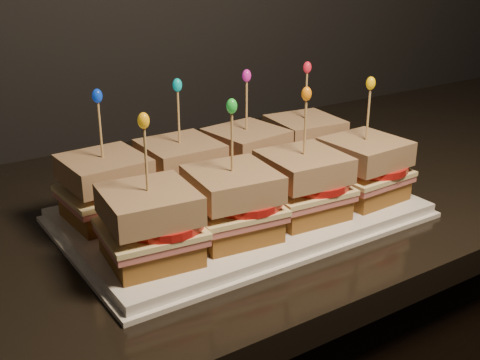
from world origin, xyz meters
TOP-DOWN VIEW (x-y plane):
  - granite_slab at (0.23, 1.70)m, footprint 2.28×0.63m
  - platter at (-0.01, 1.61)m, footprint 0.44×0.27m
  - platter_rim at (-0.01, 1.61)m, footprint 0.45×0.28m
  - sandwich_0_bread_bot at (-0.17, 1.67)m, footprint 0.09×0.09m
  - sandwich_0_ham at (-0.17, 1.67)m, footprint 0.10×0.10m
  - sandwich_0_cheese at (-0.17, 1.67)m, footprint 0.11×0.10m
  - sandwich_0_tomato at (-0.15, 1.67)m, footprint 0.09×0.09m
  - sandwich_0_bread_top at (-0.17, 1.67)m, footprint 0.10×0.10m
  - sandwich_0_pick at (-0.17, 1.67)m, footprint 0.00×0.00m
  - sandwich_0_frill at (-0.17, 1.67)m, footprint 0.01×0.01m
  - sandwich_1_bread_bot at (-0.06, 1.67)m, footprint 0.09×0.09m
  - sandwich_1_ham at (-0.06, 1.67)m, footprint 0.10×0.10m
  - sandwich_1_cheese at (-0.06, 1.67)m, footprint 0.10×0.10m
  - sandwich_1_tomato at (-0.05, 1.67)m, footprint 0.09×0.09m
  - sandwich_1_bread_top at (-0.06, 1.67)m, footprint 0.09×0.09m
  - sandwich_1_pick at (-0.06, 1.67)m, footprint 0.00×0.00m
  - sandwich_1_frill at (-0.06, 1.67)m, footprint 0.01×0.01m
  - sandwich_2_bread_bot at (0.04, 1.67)m, footprint 0.10×0.10m
  - sandwich_2_ham at (0.04, 1.67)m, footprint 0.11×0.11m
  - sandwich_2_cheese at (0.04, 1.67)m, footprint 0.11×0.11m
  - sandwich_2_tomato at (0.05, 1.67)m, footprint 0.09×0.09m
  - sandwich_2_bread_top at (0.04, 1.67)m, footprint 0.10×0.10m
  - sandwich_2_pick at (0.04, 1.67)m, footprint 0.00×0.00m
  - sandwich_2_frill at (0.04, 1.67)m, footprint 0.01×0.01m
  - sandwich_3_bread_bot at (0.15, 1.67)m, footprint 0.10×0.10m
  - sandwich_3_ham at (0.15, 1.67)m, footprint 0.11×0.11m
  - sandwich_3_cheese at (0.15, 1.67)m, footprint 0.11×0.11m
  - sandwich_3_tomato at (0.16, 1.67)m, footprint 0.09×0.09m
  - sandwich_3_bread_top at (0.15, 1.67)m, footprint 0.10×0.10m
  - sandwich_3_pick at (0.15, 1.67)m, footprint 0.00×0.00m
  - sandwich_3_frill at (0.15, 1.67)m, footprint 0.01×0.01m
  - sandwich_4_bread_bot at (-0.17, 1.55)m, footprint 0.10×0.10m
  - sandwich_4_ham at (-0.17, 1.55)m, footprint 0.11×0.11m
  - sandwich_4_cheese at (-0.17, 1.55)m, footprint 0.11×0.11m
  - sandwich_4_tomato at (-0.15, 1.54)m, footprint 0.09×0.09m
  - sandwich_4_bread_top at (-0.17, 1.55)m, footprint 0.10×0.10m
  - sandwich_4_pick at (-0.17, 1.55)m, footprint 0.00×0.00m
  - sandwich_4_frill at (-0.17, 1.55)m, footprint 0.01×0.01m
  - sandwich_5_bread_bot at (-0.06, 1.55)m, footprint 0.10×0.10m
  - sandwich_5_ham at (-0.06, 1.55)m, footprint 0.11×0.11m
  - sandwich_5_cheese at (-0.06, 1.55)m, footprint 0.11×0.11m
  - sandwich_5_tomato at (-0.05, 1.54)m, footprint 0.09×0.09m
  - sandwich_5_bread_top at (-0.06, 1.55)m, footprint 0.10×0.10m
  - sandwich_5_pick at (-0.06, 1.55)m, footprint 0.00×0.00m
  - sandwich_5_frill at (-0.06, 1.55)m, footprint 0.01×0.01m
  - sandwich_6_bread_bot at (0.04, 1.55)m, footprint 0.10×0.10m
  - sandwich_6_ham at (0.04, 1.55)m, footprint 0.11×0.10m
  - sandwich_6_cheese at (0.04, 1.55)m, footprint 0.11×0.10m
  - sandwich_6_tomato at (0.05, 1.54)m, footprint 0.09×0.09m
  - sandwich_6_bread_top at (0.04, 1.55)m, footprint 0.10×0.10m
  - sandwich_6_pick at (0.04, 1.55)m, footprint 0.00×0.00m
  - sandwich_6_frill at (0.04, 1.55)m, footprint 0.01×0.01m
  - sandwich_7_bread_bot at (0.15, 1.55)m, footprint 0.09×0.09m
  - sandwich_7_ham at (0.15, 1.55)m, footprint 0.10×0.10m
  - sandwich_7_cheese at (0.15, 1.55)m, footprint 0.11×0.10m
  - sandwich_7_tomato at (0.16, 1.54)m, footprint 0.09×0.09m
  - sandwich_7_bread_top at (0.15, 1.55)m, footprint 0.10×0.10m
  - sandwich_7_pick at (0.15, 1.55)m, footprint 0.00×0.00m
  - sandwich_7_frill at (0.15, 1.55)m, footprint 0.01×0.01m

SIDE VIEW (x-z plane):
  - granite_slab at x=0.23m, z-range 0.88..0.92m
  - platter_rim at x=-0.01m, z-range 0.92..0.92m
  - platter at x=-0.01m, z-range 0.92..0.94m
  - sandwich_0_bread_bot at x=-0.17m, z-range 0.94..0.96m
  - sandwich_1_bread_bot at x=-0.06m, z-range 0.94..0.96m
  - sandwich_2_bread_bot at x=0.04m, z-range 0.94..0.96m
  - sandwich_3_bread_bot at x=0.15m, z-range 0.94..0.96m
  - sandwich_4_bread_bot at x=-0.17m, z-range 0.94..0.96m
  - sandwich_5_bread_bot at x=-0.06m, z-range 0.94..0.96m
  - sandwich_6_bread_bot at x=0.04m, z-range 0.94..0.96m
  - sandwich_7_bread_bot at x=0.15m, z-range 0.94..0.96m
  - sandwich_0_ham at x=-0.17m, z-range 0.96..0.97m
  - sandwich_1_ham at x=-0.06m, z-range 0.96..0.97m
  - sandwich_2_ham at x=0.04m, z-range 0.96..0.97m
  - sandwich_3_ham at x=0.15m, z-range 0.96..0.97m
  - sandwich_4_ham at x=-0.17m, z-range 0.96..0.97m
  - sandwich_5_ham at x=-0.06m, z-range 0.96..0.97m
  - sandwich_6_ham at x=0.04m, z-range 0.96..0.97m
  - sandwich_7_ham at x=0.15m, z-range 0.96..0.97m
  - sandwich_0_cheese at x=-0.17m, z-range 0.97..0.97m
  - sandwich_1_cheese at x=-0.06m, z-range 0.97..0.97m
  - sandwich_2_cheese at x=0.04m, z-range 0.97..0.97m
  - sandwich_3_cheese at x=0.15m, z-range 0.97..0.97m
  - sandwich_4_cheese at x=-0.17m, z-range 0.97..0.97m
  - sandwich_5_cheese at x=-0.06m, z-range 0.97..0.97m
  - sandwich_6_cheese at x=0.04m, z-range 0.97..0.97m
  - sandwich_7_cheese at x=0.15m, z-range 0.97..0.97m
  - sandwich_0_tomato at x=-0.15m, z-range 0.97..0.98m
  - sandwich_1_tomato at x=-0.05m, z-range 0.97..0.98m
  - sandwich_2_tomato at x=0.05m, z-range 0.97..0.98m
  - sandwich_3_tomato at x=0.16m, z-range 0.97..0.98m
  - sandwich_4_tomato at x=-0.15m, z-range 0.97..0.98m
  - sandwich_5_tomato at x=-0.05m, z-range 0.97..0.98m
  - sandwich_6_tomato at x=0.05m, z-range 0.97..0.98m
  - sandwich_7_tomato at x=0.16m, z-range 0.97..0.98m
  - sandwich_0_bread_top at x=-0.17m, z-range 0.98..1.02m
  - sandwich_1_bread_top at x=-0.06m, z-range 0.98..1.02m
  - sandwich_2_bread_top at x=0.04m, z-range 0.98..1.02m
  - sandwich_3_bread_top at x=0.15m, z-range 0.98..1.02m
  - sandwich_4_bread_top at x=-0.17m, z-range 0.98..1.02m
  - sandwich_5_bread_top at x=-0.06m, z-range 0.98..1.02m
  - sandwich_6_bread_top at x=0.04m, z-range 0.98..1.02m
  - sandwich_7_bread_top at x=0.15m, z-range 0.98..1.02m
  - sandwich_0_pick at x=-0.17m, z-range 1.00..1.09m
  - sandwich_1_pick at x=-0.06m, z-range 1.00..1.09m
  - sandwich_2_pick at x=0.04m, z-range 1.00..1.09m
  - sandwich_3_pick at x=0.15m, z-range 1.00..1.09m
  - sandwich_4_pick at x=-0.17m, z-range 1.00..1.09m
  - sandwich_5_pick at x=-0.06m, z-range 1.00..1.09m
  - sandwich_6_pick at x=0.04m, z-range 1.00..1.09m
  - sandwich_7_pick at x=0.15m, z-range 1.00..1.09m
  - sandwich_0_frill at x=-0.17m, z-range 1.08..1.10m
  - sandwich_1_frill at x=-0.06m, z-range 1.08..1.10m
  - sandwich_2_frill at x=0.04m, z-range 1.08..1.10m
  - sandwich_3_frill at x=0.15m, z-range 1.08..1.10m
  - sandwich_4_frill at x=-0.17m, z-range 1.08..1.10m
  - sandwich_5_frill at x=-0.06m, z-range 1.08..1.10m
  - sandwich_6_frill at x=0.04m, z-range 1.08..1.10m
  - sandwich_7_frill at x=0.15m, z-range 1.08..1.10m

